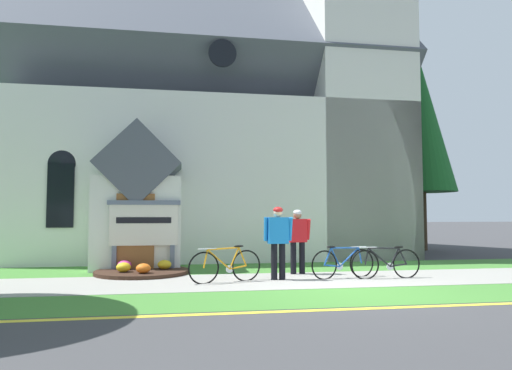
{
  "coord_description": "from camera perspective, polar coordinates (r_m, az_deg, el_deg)",
  "views": [
    {
      "loc": [
        -3.46,
        -8.77,
        1.55
      ],
      "look_at": [
        -1.37,
        3.97,
        2.38
      ],
      "focal_mm": 31.66,
      "sensor_mm": 36.0,
      "label": 1
    }
  ],
  "objects": [
    {
      "name": "cyclist_in_green_jersey",
      "position": [
        11.81,
        5.28,
        -6.48
      ],
      "size": [
        0.66,
        0.28,
        1.66
      ],
      "color": "black",
      "rests_on": "ground"
    },
    {
      "name": "bicycle_black",
      "position": [
        11.46,
        16.13,
        -9.45
      ],
      "size": [
        1.79,
        0.1,
        0.79
      ],
      "color": "black",
      "rests_on": "ground"
    },
    {
      "name": "yard_deciduous_tree",
      "position": [
        18.03,
        -28.67,
        4.47
      ],
      "size": [
        5.11,
        5.11,
        5.67
      ],
      "color": "#3D2D1E",
      "rests_on": "ground"
    },
    {
      "name": "roadside_conifer",
      "position": [
        21.2,
        20.03,
        7.19
      ],
      "size": [
        2.93,
        2.93,
        8.49
      ],
      "color": "#3D2D1E",
      "rests_on": "ground"
    },
    {
      "name": "grass_verge",
      "position": [
        8.42,
        -0.82,
        -14.27
      ],
      "size": [
        32.0,
        1.84,
        0.01
      ],
      "primitive_type": "cube",
      "color": "#427F33",
      "rests_on": "ground"
    },
    {
      "name": "church_lawn",
      "position": [
        13.04,
        -3.93,
        -10.49
      ],
      "size": [
        24.0,
        2.43,
        0.01
      ],
      "primitive_type": "cube",
      "color": "#427F33",
      "rests_on": "ground"
    },
    {
      "name": "bicycle_green",
      "position": [
        11.3,
        10.94,
        -9.63
      ],
      "size": [
        1.74,
        0.46,
        0.81
      ],
      "color": "black",
      "rests_on": "ground"
    },
    {
      "name": "flower_bed",
      "position": [
        12.24,
        -14.19,
        -10.45
      ],
      "size": [
        2.41,
        2.41,
        0.34
      ],
      "color": "#382319",
      "rests_on": "ground"
    },
    {
      "name": "curb_paint_stripe",
      "position": [
        7.38,
        0.46,
        -15.79
      ],
      "size": [
        28.0,
        0.16,
        0.01
      ],
      "primitive_type": "cube",
      "color": "yellow",
      "rests_on": "ground"
    },
    {
      "name": "church_building",
      "position": [
        18.67,
        -3.65,
        7.25
      ],
      "size": [
        14.15,
        10.81,
        14.17
      ],
      "color": "silver",
      "rests_on": "ground"
    },
    {
      "name": "ground",
      "position": [
        13.32,
        5.91,
        -10.36
      ],
      "size": [
        140.0,
        140.0,
        0.0
      ],
      "primitive_type": "plane",
      "color": "#3D3D3F"
    },
    {
      "name": "bicycle_white",
      "position": [
        10.45,
        -3.84,
        -10.1
      ],
      "size": [
        1.71,
        0.58,
        0.85
      ],
      "color": "black",
      "rests_on": "ground"
    },
    {
      "name": "cyclist_in_orange_jersey",
      "position": [
        10.75,
        2.81,
        -6.53
      ],
      "size": [
        0.67,
        0.29,
        1.72
      ],
      "color": "black",
      "rests_on": "ground"
    },
    {
      "name": "church_sign",
      "position": [
        12.49,
        -13.97,
        -4.97
      ],
      "size": [
        1.92,
        0.12,
        1.92
      ],
      "color": "slate",
      "rests_on": "ground"
    },
    {
      "name": "sidewalk_slab",
      "position": [
        10.58,
        -2.62,
        -12.09
      ],
      "size": [
        32.0,
        2.57,
        0.01
      ],
      "primitive_type": "cube",
      "color": "#99968E",
      "rests_on": "ground"
    }
  ]
}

